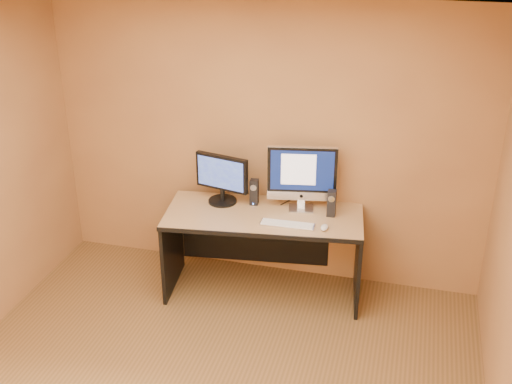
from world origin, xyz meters
TOP-DOWN VIEW (x-y plane):
  - walls at (0.00, 0.00)m, footprint 4.00×4.00m
  - ceiling at (0.00, 0.00)m, footprint 4.00×4.00m
  - desk at (0.08, 1.58)m, footprint 1.80×0.96m
  - imac at (0.38, 1.76)m, footprint 0.64×0.33m
  - second_monitor at (-0.34, 1.72)m, footprint 0.56×0.36m
  - speaker_left at (-0.05, 1.75)m, footprint 0.08×0.08m
  - speaker_right at (0.66, 1.70)m, footprint 0.08×0.08m
  - keyboard at (0.33, 1.42)m, footprint 0.47×0.14m
  - mouse at (0.64, 1.43)m, footprint 0.07×0.11m
  - cable_a at (0.33, 1.89)m, footprint 0.15×0.20m
  - cable_b at (0.23, 1.87)m, footprint 0.10×0.18m

SIDE VIEW (x-z plane):
  - desk at x=0.08m, z-range 0.00..0.80m
  - cable_a at x=0.33m, z-range 0.80..0.81m
  - cable_b at x=0.23m, z-range 0.80..0.81m
  - keyboard at x=0.33m, z-range 0.80..0.82m
  - mouse at x=0.64m, z-range 0.80..0.84m
  - speaker_left at x=-0.05m, z-range 0.80..1.03m
  - speaker_right at x=0.66m, z-range 0.80..1.03m
  - second_monitor at x=-0.34m, z-range 0.80..1.25m
  - imac at x=0.38m, z-range 0.80..1.39m
  - walls at x=0.00m, z-range 0.00..2.60m
  - ceiling at x=0.00m, z-range 2.60..2.60m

